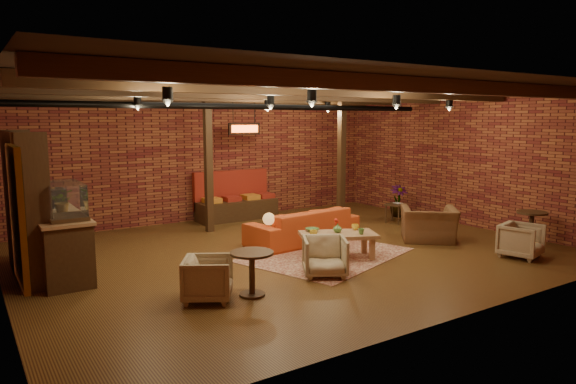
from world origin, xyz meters
TOP-DOWN VIEW (x-y plane):
  - floor at (0.00, 0.00)m, footprint 10.00×10.00m
  - ceiling at (0.00, 0.00)m, footprint 10.00×8.00m
  - wall_back at (0.00, 4.00)m, footprint 10.00×0.02m
  - wall_front at (0.00, -4.00)m, footprint 10.00×0.02m
  - wall_right at (5.00, 0.00)m, footprint 0.02×8.00m
  - ceiling_beams at (0.00, 0.00)m, footprint 9.80×6.40m
  - ceiling_pipe at (0.00, 1.60)m, footprint 9.60×0.12m
  - post_left at (-0.60, 2.60)m, footprint 0.16×0.16m
  - post_right at (2.80, 2.00)m, footprint 0.16×0.16m
  - service_counter at (-4.10, 1.00)m, footprint 0.80×2.50m
  - plant_counter at (-4.00, 1.20)m, footprint 0.35×0.39m
  - shelving_hutch at (-4.50, 1.10)m, footprint 0.52×2.00m
  - chalkboard_menu at (-4.93, -2.30)m, footprint 0.08×0.96m
  - banquette at (0.60, 3.55)m, footprint 2.10×0.70m
  - service_sign at (0.60, 3.10)m, footprint 0.86×0.06m
  - ceiling_spotlights at (0.00, 0.00)m, footprint 6.40×4.40m
  - rug at (0.39, -0.54)m, footprint 3.56×3.13m
  - sofa at (0.60, 0.53)m, footprint 2.54×1.21m
  - coffee_table at (0.44, -0.83)m, footprint 1.56×1.21m
  - side_table_lamp at (-0.37, 0.31)m, footprint 0.42×0.42m
  - round_table_left at (-1.90, -1.78)m, footprint 0.64×0.64m
  - armchair_a at (-2.52, -1.59)m, footprint 0.89×0.91m
  - armchair_b at (-0.41, -1.58)m, footprint 0.93×0.91m
  - armchair_right at (2.93, -0.82)m, footprint 1.33×1.28m
  - side_table_book at (3.73, 0.98)m, footprint 0.55×0.55m
  - round_table_right at (4.40, -2.24)m, footprint 0.60×0.60m
  - armchair_far at (3.38, -2.67)m, footprint 0.83×0.80m
  - plant_tall at (4.40, 1.55)m, footprint 1.82×1.82m

SIDE VIEW (x-z plane):
  - floor at x=0.00m, z-range 0.00..0.00m
  - rug at x=0.39m, z-range 0.00..0.01m
  - armchair_a at x=-2.52m, z-range 0.00..0.70m
  - armchair_far at x=3.38m, z-range 0.00..0.71m
  - sofa at x=0.60m, z-range 0.00..0.72m
  - armchair_b at x=-0.41m, z-range 0.00..0.72m
  - coffee_table at x=0.44m, z-range 0.06..0.79m
  - side_table_book at x=3.73m, z-range 0.20..0.70m
  - round_table_left at x=-1.90m, z-range 0.12..0.78m
  - round_table_right at x=4.40m, z-range 0.12..0.83m
  - armchair_right at x=2.93m, z-range 0.00..0.98m
  - banquette at x=0.60m, z-range 0.00..1.00m
  - side_table_lamp at x=-0.37m, z-range 0.20..0.97m
  - service_counter at x=-4.10m, z-range 0.00..1.60m
  - shelving_hutch at x=-4.50m, z-range 0.00..2.40m
  - plant_counter at x=-4.00m, z-range 1.07..1.37m
  - plant_tall at x=4.40m, z-range 0.00..2.53m
  - wall_back at x=0.00m, z-range 0.00..3.20m
  - wall_front at x=0.00m, z-range 0.00..3.20m
  - wall_right at x=5.00m, z-range 0.00..3.20m
  - post_left at x=-0.60m, z-range 0.00..3.20m
  - post_right at x=2.80m, z-range 0.00..3.20m
  - chalkboard_menu at x=-4.93m, z-range 0.87..2.33m
  - service_sign at x=0.60m, z-range 2.20..2.50m
  - ceiling_pipe at x=0.00m, z-range 2.79..2.91m
  - ceiling_spotlights at x=0.00m, z-range 2.72..3.00m
  - ceiling_beams at x=0.00m, z-range 2.97..3.19m
  - ceiling at x=0.00m, z-range 3.19..3.21m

